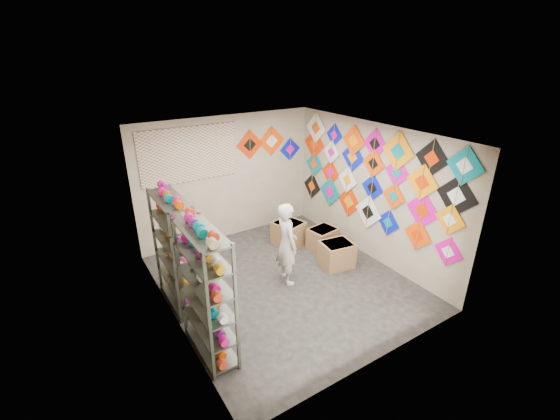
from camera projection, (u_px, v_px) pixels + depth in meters
ground at (284, 282)px, 6.86m from camera, size 4.50×4.50×0.00m
room_walls at (285, 198)px, 6.21m from camera, size 4.50×4.50×4.50m
shelf_rack_front at (207, 293)px, 4.95m from camera, size 0.40×1.10×1.90m
shelf_rack_back at (175, 252)px, 5.96m from camera, size 0.40×1.10×1.90m
string_spools at (189, 265)px, 5.42m from camera, size 0.12×2.36×0.12m
kite_wall_display at (370, 177)px, 7.19m from camera, size 0.06×4.33×2.07m
back_wall_kites at (269, 145)px, 8.32m from camera, size 1.66×0.02×0.87m
poster at (190, 155)px, 7.41m from camera, size 2.00×0.01×1.10m
shopkeeper at (287, 244)px, 6.60m from camera, size 0.67×0.53×1.53m
carton_a at (337, 254)px, 7.27m from camera, size 0.67×0.59×0.50m
carton_b at (323, 239)px, 7.92m from camera, size 0.63×0.54×0.46m
carton_c at (289, 233)px, 8.09m from camera, size 0.69×0.72×0.52m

